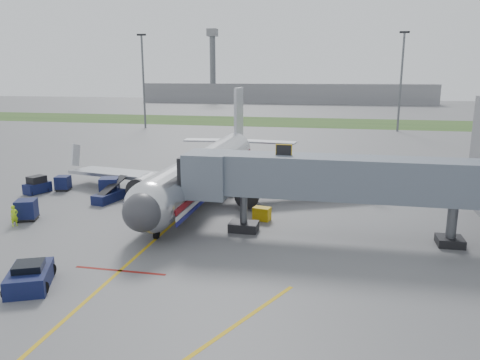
% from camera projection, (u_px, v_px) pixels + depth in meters
% --- Properties ---
extents(ground, '(400.00, 400.00, 0.00)m').
position_uv_depth(ground, '(146.00, 248.00, 32.82)').
color(ground, '#565659').
rests_on(ground, ground).
extents(grass_strip, '(300.00, 25.00, 0.01)m').
position_uv_depth(grass_strip, '(288.00, 122.00, 118.66)').
color(grass_strip, '#2D4C1E').
rests_on(grass_strip, ground).
extents(apron_markings, '(21.52, 50.00, 0.01)m').
position_uv_depth(apron_markings, '(92.00, 295.00, 25.77)').
color(apron_markings, gold).
rests_on(apron_markings, ground).
extents(airliner, '(32.10, 35.67, 10.25)m').
position_uv_depth(airliner, '(206.00, 169.00, 46.78)').
color(airliner, silver).
rests_on(airliner, ground).
extents(jet_bridge, '(25.30, 4.00, 6.90)m').
position_uv_depth(jet_bridge, '(336.00, 179.00, 33.99)').
color(jet_bridge, slate).
rests_on(jet_bridge, ground).
extents(light_mast_left, '(2.00, 0.44, 20.40)m').
position_uv_depth(light_mast_left, '(143.00, 79.00, 103.28)').
color(light_mast_left, '#595B60').
rests_on(light_mast_left, ground).
extents(light_mast_right, '(2.00, 0.44, 20.40)m').
position_uv_depth(light_mast_right, '(401.00, 80.00, 96.88)').
color(light_mast_right, '#595B60').
rests_on(light_mast_right, ground).
extents(distant_terminal, '(120.00, 14.00, 8.00)m').
position_uv_depth(distant_terminal, '(285.00, 93.00, 196.10)').
color(distant_terminal, slate).
rests_on(distant_terminal, ground).
extents(control_tower, '(4.00, 4.00, 30.00)m').
position_uv_depth(control_tower, '(213.00, 61.00, 194.46)').
color(control_tower, '#595B60').
rests_on(control_tower, ground).
extents(pushback_tug, '(3.39, 4.08, 1.46)m').
position_uv_depth(pushback_tug, '(30.00, 277.00, 26.69)').
color(pushback_tug, '#0D1939').
rests_on(pushback_tug, ground).
extents(baggage_tug, '(2.10, 2.85, 1.79)m').
position_uv_depth(baggage_tug, '(37.00, 186.00, 47.73)').
color(baggage_tug, '#0D1939').
rests_on(baggage_tug, ground).
extents(baggage_cart_a, '(2.06, 2.06, 1.73)m').
position_uv_depth(baggage_cart_a, '(27.00, 210.00, 38.90)').
color(baggage_cart_a, '#0D1939').
rests_on(baggage_cart_a, ground).
extents(baggage_cart_b, '(2.25, 2.25, 1.95)m').
position_uv_depth(baggage_cart_b, '(110.00, 187.00, 46.14)').
color(baggage_cart_b, '#0D1939').
rests_on(baggage_cart_b, ground).
extents(baggage_cart_c, '(1.65, 1.65, 1.52)m').
position_uv_depth(baggage_cart_c, '(63.00, 183.00, 48.90)').
color(baggage_cart_c, '#0D1939').
rests_on(baggage_cart_c, ground).
extents(belt_loader, '(2.06, 4.43, 2.09)m').
position_uv_depth(belt_loader, '(109.00, 196.00, 44.71)').
color(belt_loader, '#0D1939').
rests_on(belt_loader, ground).
extents(ground_power_cart, '(1.55, 1.19, 1.11)m').
position_uv_depth(ground_power_cart, '(262.00, 214.00, 38.93)').
color(ground_power_cart, gold).
rests_on(ground_power_cart, ground).
extents(ramp_worker, '(0.65, 0.74, 1.71)m').
position_uv_depth(ramp_worker, '(14.00, 216.00, 37.36)').
color(ramp_worker, '#B0EB1B').
rests_on(ramp_worker, ground).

